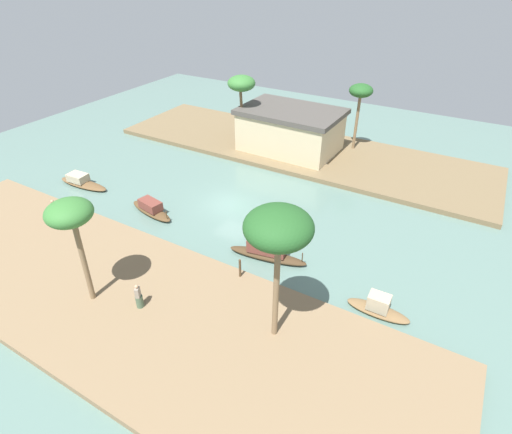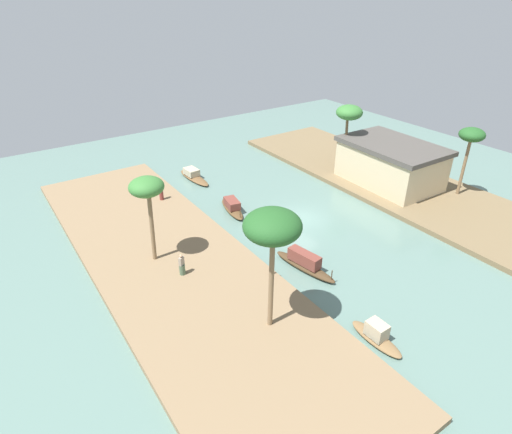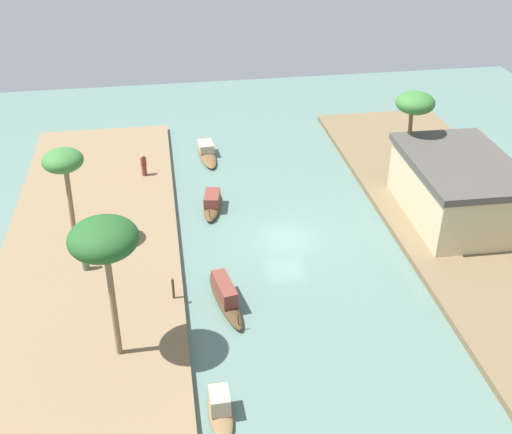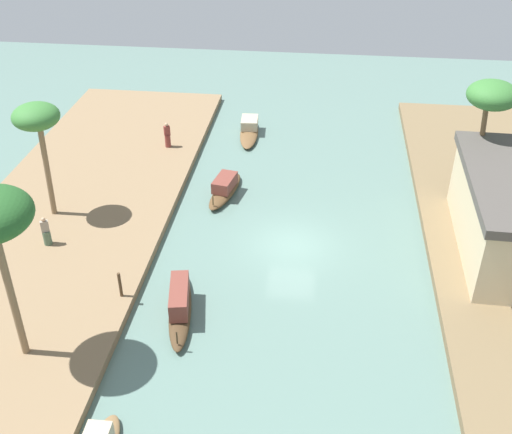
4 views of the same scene
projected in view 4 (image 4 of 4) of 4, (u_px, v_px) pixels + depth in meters
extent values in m
plane|color=slate|center=(292.00, 246.00, 31.39)|extent=(61.48, 61.48, 0.00)
cube|color=#846B4C|center=(65.00, 227.00, 32.45)|extent=(37.41, 10.59, 0.43)
ellipsoid|color=brown|center=(249.00, 133.00, 42.19)|extent=(5.08, 1.54, 0.40)
cube|color=tan|center=(250.00, 123.00, 42.31)|extent=(1.70, 1.22, 0.64)
ellipsoid|color=brown|center=(225.00, 191.00, 35.51)|extent=(4.47, 1.90, 0.47)
cube|color=brown|center=(225.00, 183.00, 35.19)|extent=(2.00, 1.31, 0.67)
cylinder|color=brown|center=(213.00, 200.00, 33.72)|extent=(0.07, 0.07, 0.58)
ellipsoid|color=#47331E|center=(180.00, 309.00, 26.96)|extent=(5.30, 1.88, 0.49)
cube|color=brown|center=(179.00, 296.00, 26.65)|extent=(2.58, 1.21, 0.89)
cylinder|color=#47331E|center=(177.00, 338.00, 24.76)|extent=(0.07, 0.07, 0.64)
cylinder|color=brown|center=(168.00, 141.00, 39.67)|extent=(0.51, 0.51, 0.81)
cube|color=brown|center=(167.00, 131.00, 39.28)|extent=(0.37, 0.43, 0.64)
sphere|color=tan|center=(166.00, 124.00, 39.05)|extent=(0.22, 0.22, 0.22)
cylinder|color=#4C664C|center=(47.00, 238.00, 30.58)|extent=(0.54, 0.54, 0.76)
cube|color=gray|center=(45.00, 226.00, 30.21)|extent=(0.37, 0.44, 0.60)
sphere|color=tan|center=(43.00, 219.00, 29.99)|extent=(0.21, 0.21, 0.21)
cylinder|color=#4C3823|center=(120.00, 285.00, 27.10)|extent=(0.14, 0.14, 1.26)
cylinder|color=#7F6647|center=(47.00, 171.00, 31.78)|extent=(0.29, 0.47, 5.17)
ellipsoid|color=#387533|center=(36.00, 116.00, 30.12)|extent=(2.34, 2.34, 1.29)
cylinder|color=#7F6647|center=(11.00, 295.00, 22.95)|extent=(0.29, 0.37, 5.93)
cylinder|color=brown|center=(479.00, 155.00, 32.72)|extent=(0.27, 0.66, 5.70)
ellipsoid|color=#387533|center=(493.00, 95.00, 30.89)|extent=(2.60, 2.60, 1.43)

